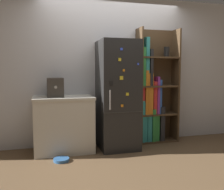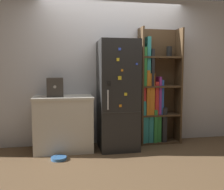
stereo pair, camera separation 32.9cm
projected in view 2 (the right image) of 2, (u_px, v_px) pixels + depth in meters
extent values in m
plane|color=brown|center=(119.00, 150.00, 4.12)|extent=(16.00, 16.00, 0.00)
cube|color=silver|center=(113.00, 71.00, 4.45)|extent=(8.00, 0.05, 2.60)
cube|color=black|center=(117.00, 95.00, 4.14)|extent=(0.63, 0.66, 1.79)
cube|color=#333333|center=(122.00, 112.00, 3.84)|extent=(0.61, 0.01, 0.01)
cube|color=#B2B2B7|center=(108.00, 100.00, 3.77)|extent=(0.02, 0.02, 0.30)
cube|color=orange|center=(120.00, 106.00, 3.82)|extent=(0.04, 0.01, 0.04)
cube|color=yellow|center=(126.00, 94.00, 3.82)|extent=(0.04, 0.02, 0.05)
cube|color=yellow|center=(118.00, 60.00, 3.75)|extent=(0.05, 0.02, 0.05)
cube|color=yellow|center=(120.00, 78.00, 3.78)|extent=(0.06, 0.02, 0.06)
cube|color=black|center=(109.00, 84.00, 3.76)|extent=(0.04, 0.02, 0.04)
cube|color=blue|center=(120.00, 49.00, 3.74)|extent=(0.04, 0.01, 0.04)
cube|color=black|center=(109.00, 83.00, 3.76)|extent=(0.05, 0.01, 0.05)
cube|color=orange|center=(122.00, 70.00, 3.78)|extent=(0.03, 0.01, 0.03)
cube|color=blue|center=(137.00, 64.00, 3.81)|extent=(0.03, 0.01, 0.03)
cube|color=#4C3823|center=(140.00, 87.00, 4.38)|extent=(0.03, 0.32, 2.04)
cube|color=#4C3823|center=(178.00, 86.00, 4.51)|extent=(0.03, 0.32, 2.04)
cube|color=#4C3823|center=(157.00, 86.00, 4.59)|extent=(0.74, 0.03, 2.04)
cube|color=#4C3823|center=(159.00, 141.00, 4.54)|extent=(0.68, 0.29, 0.03)
cube|color=#4C3823|center=(159.00, 115.00, 4.50)|extent=(0.68, 0.29, 0.03)
cube|color=#4C3823|center=(160.00, 86.00, 4.45)|extent=(0.68, 0.29, 0.03)
cube|color=#4C3823|center=(160.00, 58.00, 4.40)|extent=(0.68, 0.29, 0.03)
cube|color=teal|center=(143.00, 121.00, 4.44)|extent=(0.04, 0.26, 0.74)
cube|color=teal|center=(145.00, 122.00, 4.47)|extent=(0.05, 0.25, 0.70)
cube|color=teal|center=(149.00, 123.00, 4.48)|extent=(0.08, 0.26, 0.67)
cube|color=#338C3F|center=(153.00, 125.00, 4.49)|extent=(0.06, 0.27, 0.58)
cube|color=#338C3F|center=(158.00, 117.00, 4.50)|extent=(0.07, 0.21, 0.86)
cube|color=#262628|center=(162.00, 124.00, 4.53)|extent=(0.08, 0.25, 0.62)
cube|color=red|center=(143.00, 98.00, 4.42)|extent=(0.04, 0.26, 0.60)
cube|color=orange|center=(146.00, 92.00, 4.41)|extent=(0.05, 0.25, 0.78)
cube|color=orange|center=(150.00, 94.00, 4.43)|extent=(0.09, 0.27, 0.73)
cube|color=red|center=(155.00, 98.00, 4.46)|extent=(0.06, 0.25, 0.58)
cube|color=purple|center=(158.00, 95.00, 4.45)|extent=(0.04, 0.23, 0.67)
cube|color=#2D59B2|center=(160.00, 97.00, 4.48)|extent=(0.04, 0.23, 0.61)
cube|color=#338C3F|center=(143.00, 67.00, 4.35)|extent=(0.05, 0.26, 0.66)
cube|color=teal|center=(147.00, 62.00, 4.37)|extent=(0.06, 0.25, 0.84)
cube|color=#262628|center=(151.00, 68.00, 4.37)|extent=(0.05, 0.26, 0.64)
cylinder|color=black|center=(169.00, 52.00, 4.42)|extent=(0.10, 0.10, 0.18)
cube|color=beige|center=(64.00, 124.00, 4.07)|extent=(0.92, 0.58, 0.85)
cube|color=beige|center=(63.00, 97.00, 4.03)|extent=(0.94, 0.60, 0.04)
cube|color=#38332D|center=(55.00, 87.00, 4.01)|extent=(0.25, 0.31, 0.30)
cylinder|color=#A5A39E|center=(55.00, 87.00, 3.82)|extent=(0.04, 0.06, 0.04)
cylinder|color=#3366A5|center=(59.00, 158.00, 3.65)|extent=(0.23, 0.23, 0.04)
torus|color=#3366A5|center=(59.00, 157.00, 3.65)|extent=(0.23, 0.23, 0.01)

